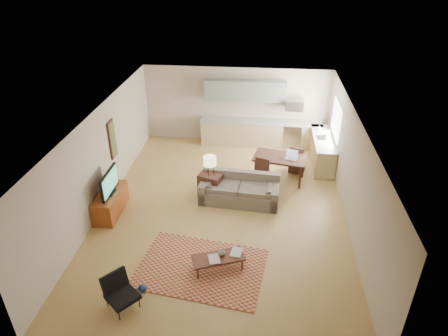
# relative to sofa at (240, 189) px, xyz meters

# --- Properties ---
(room) EXTENTS (9.00, 9.00, 9.00)m
(room) POSITION_rel_sofa_xyz_m (-0.41, -0.49, 0.95)
(room) COLOR #AA8447
(room) RESTS_ON ground
(kitchen_counter_back) EXTENTS (4.26, 0.64, 0.92)m
(kitchen_counter_back) POSITION_rel_sofa_xyz_m (0.49, 3.69, 0.06)
(kitchen_counter_back) COLOR tan
(kitchen_counter_back) RESTS_ON ground
(kitchen_counter_right) EXTENTS (0.64, 2.26, 0.92)m
(kitchen_counter_right) POSITION_rel_sofa_xyz_m (2.52, 2.51, 0.06)
(kitchen_counter_right) COLOR tan
(kitchen_counter_right) RESTS_ON ground
(kitchen_range) EXTENTS (0.62, 0.62, 0.90)m
(kitchen_range) POSITION_rel_sofa_xyz_m (1.59, 3.69, 0.05)
(kitchen_range) COLOR #A5A8AD
(kitchen_range) RESTS_ON ground
(kitchen_microwave) EXTENTS (0.62, 0.40, 0.35)m
(kitchen_microwave) POSITION_rel_sofa_xyz_m (1.59, 3.71, 1.15)
(kitchen_microwave) COLOR #A5A8AD
(kitchen_microwave) RESTS_ON room
(upper_cabinets) EXTENTS (2.80, 0.34, 0.70)m
(upper_cabinets) POSITION_rel_sofa_xyz_m (-0.11, 3.84, 1.55)
(upper_cabinets) COLOR gray
(upper_cabinets) RESTS_ON room
(window_right) EXTENTS (0.02, 1.40, 1.05)m
(window_right) POSITION_rel_sofa_xyz_m (2.82, 2.51, 1.15)
(window_right) COLOR white
(window_right) RESTS_ON room
(wall_art_left) EXTENTS (0.06, 0.42, 1.10)m
(wall_art_left) POSITION_rel_sofa_xyz_m (-3.62, 0.41, 1.15)
(wall_art_left) COLOR olive
(wall_art_left) RESTS_ON room
(triptych) EXTENTS (1.70, 0.04, 0.50)m
(triptych) POSITION_rel_sofa_xyz_m (-0.51, 3.98, 1.35)
(triptych) COLOR beige
(triptych) RESTS_ON room
(rug) EXTENTS (3.01, 2.29, 0.02)m
(rug) POSITION_rel_sofa_xyz_m (-0.66, -2.76, -0.39)
(rug) COLOR maroon
(rug) RESTS_ON floor
(sofa) EXTENTS (2.34, 1.16, 0.79)m
(sofa) POSITION_rel_sofa_xyz_m (0.00, 0.00, 0.00)
(sofa) COLOR #6A5D52
(sofa) RESTS_ON floor
(coffee_table) EXTENTS (1.24, 0.85, 0.35)m
(coffee_table) POSITION_rel_sofa_xyz_m (-0.27, -2.74, -0.22)
(coffee_table) COLOR #4A2619
(coffee_table) RESTS_ON floor
(book_a) EXTENTS (0.43, 0.46, 0.03)m
(book_a) POSITION_rel_sofa_xyz_m (-0.47, -2.87, -0.04)
(book_a) COLOR maroon
(book_a) RESTS_ON coffee_table
(book_b) EXTENTS (0.35, 0.41, 0.03)m
(book_b) POSITION_rel_sofa_xyz_m (-0.01, -2.54, -0.04)
(book_b) COLOR navy
(book_b) RESTS_ON coffee_table
(vase) EXTENTS (0.21, 0.21, 0.16)m
(vase) POSITION_rel_sofa_xyz_m (-0.20, -2.66, 0.03)
(vase) COLOR black
(vase) RESTS_ON coffee_table
(armchair) EXTENTS (0.90, 0.90, 0.73)m
(armchair) POSITION_rel_sofa_xyz_m (-2.02, -4.00, -0.03)
(armchair) COLOR black
(armchair) RESTS_ON floor
(tv_credenza) EXTENTS (0.53, 1.37, 0.63)m
(tv_credenza) POSITION_rel_sofa_xyz_m (-3.38, -0.91, -0.08)
(tv_credenza) COLOR brown
(tv_credenza) RESTS_ON floor
(tv) EXTENTS (0.11, 1.06, 0.63)m
(tv) POSITION_rel_sofa_xyz_m (-3.33, -0.91, 0.56)
(tv) COLOR black
(tv) RESTS_ON tv_credenza
(console_table) EXTENTS (0.72, 0.59, 0.73)m
(console_table) POSITION_rel_sofa_xyz_m (-0.84, 0.14, -0.03)
(console_table) COLOR #351C15
(console_table) RESTS_ON floor
(table_lamp) EXTENTS (0.41, 0.41, 0.58)m
(table_lamp) POSITION_rel_sofa_xyz_m (-0.84, 0.14, 0.62)
(table_lamp) COLOR beige
(table_lamp) RESTS_ON console_table
(dining_table) EXTENTS (1.69, 1.17, 0.79)m
(dining_table) POSITION_rel_sofa_xyz_m (1.12, 1.32, -0.00)
(dining_table) COLOR #351C15
(dining_table) RESTS_ON floor
(dining_chair_near) EXTENTS (0.56, 0.57, 0.91)m
(dining_chair_near) POSITION_rel_sofa_xyz_m (0.53, 0.75, 0.06)
(dining_chair_near) COLOR #351C15
(dining_chair_near) RESTS_ON floor
(dining_chair_far) EXTENTS (0.57, 0.58, 0.91)m
(dining_chair_far) POSITION_rel_sofa_xyz_m (1.70, 1.89, 0.06)
(dining_chair_far) COLOR #351C15
(dining_chair_far) RESTS_ON floor
(laptop) EXTENTS (0.39, 0.33, 0.25)m
(laptop) POSITION_rel_sofa_xyz_m (1.43, 1.22, 0.51)
(laptop) COLOR #A5A8AD
(laptop) RESTS_ON dining_table
(soap_bottle) EXTENTS (0.13, 0.13, 0.19)m
(soap_bottle) POSITION_rel_sofa_xyz_m (2.42, 3.06, 0.62)
(soap_bottle) COLOR beige
(soap_bottle) RESTS_ON kitchen_counter_right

